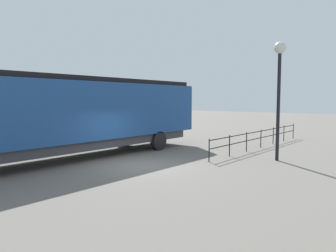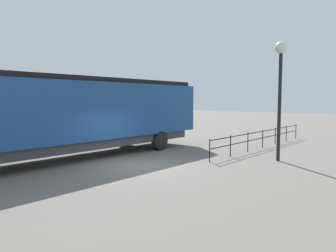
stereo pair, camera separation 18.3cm
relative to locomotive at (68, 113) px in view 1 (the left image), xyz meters
The scene contains 4 objects.
ground_plane 4.38m from the locomotive, 18.23° to the left, with size 120.00×120.00×0.00m, color #666059.
locomotive is the anchor object (origin of this frame).
lamp_post 10.25m from the locomotive, 38.21° to the left, with size 0.56×0.56×5.63m.
platform_fence 11.31m from the locomotive, 60.09° to the left, with size 0.05×11.82×1.10m.
Camera 1 is at (10.02, -10.10, 2.94)m, focal length 34.42 mm.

